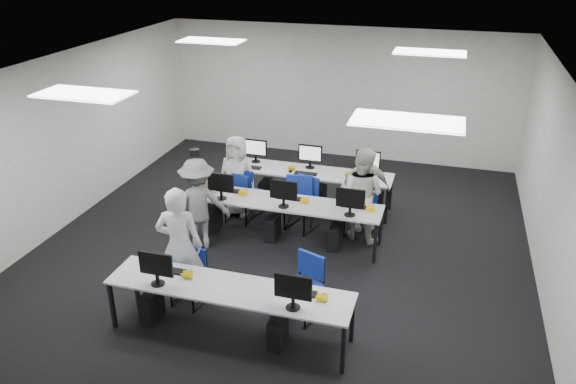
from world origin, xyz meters
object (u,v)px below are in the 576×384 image
(student_1, at_px, (362,194))
(chair_4, at_px, (361,219))
(chair_0, at_px, (190,287))
(chair_6, at_px, (301,205))
(chair_1, at_px, (303,298))
(photographer, at_px, (198,204))
(desk_front, at_px, (229,291))
(chair_2, at_px, (240,205))
(chair_3, at_px, (302,213))
(student_2, at_px, (237,176))
(chair_5, at_px, (246,201))
(chair_7, at_px, (362,211))
(student_3, at_px, (365,189))
(desk_mid, at_px, (287,205))
(student_0, at_px, (180,246))

(student_1, bearing_deg, chair_4, -71.75)
(chair_4, bearing_deg, chair_0, -114.24)
(chair_6, bearing_deg, chair_0, -114.87)
(chair_1, relative_size, photographer, 0.57)
(desk_front, bearing_deg, chair_2, 108.68)
(chair_0, height_order, chair_6, chair_6)
(chair_3, height_order, student_2, student_2)
(photographer, bearing_deg, chair_5, -129.10)
(chair_7, bearing_deg, student_3, -76.54)
(desk_mid, height_order, chair_3, chair_3)
(student_0, xyz_separation_m, photographer, (-0.40, 1.46, -0.10))
(desk_front, bearing_deg, chair_0, 148.38)
(chair_0, xyz_separation_m, student_1, (1.99, 2.57, 0.56))
(chair_7, bearing_deg, chair_4, -86.71)
(chair_5, height_order, student_1, student_1)
(chair_6, height_order, photographer, photographer)
(desk_mid, xyz_separation_m, student_3, (1.17, 0.82, 0.08))
(chair_3, height_order, chair_7, chair_3)
(desk_front, bearing_deg, student_3, 71.03)
(student_1, relative_size, student_2, 1.08)
(chair_1, bearing_deg, chair_2, 147.68)
(chair_0, xyz_separation_m, chair_5, (-0.19, 2.82, 0.02))
(desk_mid, xyz_separation_m, chair_6, (0.03, 0.78, -0.37))
(chair_3, bearing_deg, student_0, -93.75)
(chair_1, xyz_separation_m, chair_5, (-1.80, 2.66, -0.00))
(chair_3, distance_m, student_2, 1.40)
(student_2, bearing_deg, chair_1, -50.38)
(student_0, bearing_deg, chair_4, -140.25)
(chair_1, distance_m, student_2, 3.37)
(student_2, bearing_deg, student_0, -81.84)
(chair_3, distance_m, chair_4, 1.05)
(chair_6, height_order, student_2, student_2)
(student_3, relative_size, photographer, 0.96)
(chair_7, xyz_separation_m, student_3, (0.03, -0.11, 0.48))
(chair_5, bearing_deg, student_0, -71.85)
(desk_front, relative_size, chair_1, 3.57)
(photographer, bearing_deg, student_1, 178.26)
(chair_2, bearing_deg, student_0, -88.52)
(chair_5, relative_size, student_2, 0.59)
(desk_mid, height_order, chair_6, chair_6)
(desk_mid, height_order, student_2, student_2)
(chair_2, bearing_deg, chair_7, 9.42)
(chair_5, height_order, chair_7, chair_5)
(chair_2, bearing_deg, chair_6, 12.47)
(chair_7, relative_size, student_1, 0.53)
(desk_mid, distance_m, chair_6, 0.86)
(chair_5, bearing_deg, chair_7, 22.32)
(chair_1, relative_size, chair_7, 1.03)
(student_0, height_order, student_3, student_0)
(chair_0, relative_size, chair_1, 0.91)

